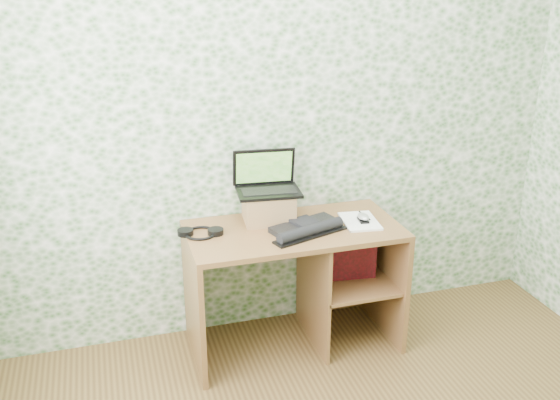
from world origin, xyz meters
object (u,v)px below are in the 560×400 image
object	(u,v)px
desk	(305,267)
keyboard	(307,228)
riser	(269,207)
laptop	(267,182)
notepad	(360,221)

from	to	relation	value
desk	keyboard	xyz separation A→B (m)	(-0.02, -0.10, 0.29)
riser	laptop	distance (m)	0.15
riser	keyboard	size ratio (longest dim) A/B	0.62
riser	laptop	xyz separation A→B (m)	(0.00, 0.04, 0.14)
laptop	keyboard	world-z (taller)	laptop
riser	keyboard	distance (m)	0.27
desk	riser	size ratio (longest dim) A/B	4.26
desk	keyboard	size ratio (longest dim) A/B	2.63
riser	laptop	world-z (taller)	laptop
desk	notepad	world-z (taller)	notepad
riser	notepad	world-z (taller)	riser
laptop	keyboard	bearing A→B (deg)	-51.61
desk	notepad	bearing A→B (deg)	-10.43
keyboard	notepad	distance (m)	0.34
desk	notepad	xyz separation A→B (m)	(0.31, -0.06, 0.28)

